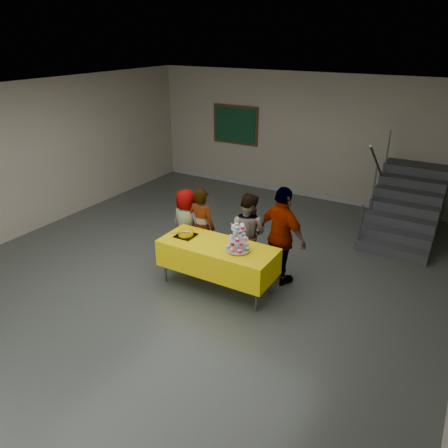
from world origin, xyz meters
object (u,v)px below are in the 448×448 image
Objects in this scene: schoolchild_d at (282,236)px; schoolchild_a at (186,225)px; schoolchild_b at (202,227)px; noticeboard at (235,125)px; staircase at (407,207)px; bake_table at (218,257)px; cupcake_stand at (238,240)px; bear_cake at (186,233)px; schoolchild_c at (247,233)px.

schoolchild_a is at bearing 23.04° from schoolchild_d.
schoolchild_b is 4.67m from noticeboard.
staircase is 4.77m from noticeboard.
cupcake_stand is (0.38, -0.02, 0.39)m from bake_table.
bake_table is 1.32× the size of schoolchild_b.
bake_table is at bearing -0.98° from bear_cake.
noticeboard is at bearing -32.30° from schoolchild_d.
schoolchild_a is 0.93× the size of schoolchild_c.
bear_cake is 4.88m from staircase.
schoolchild_a is 4.53m from noticeboard.
bear_cake is 0.15× the size of staircase.
schoolchild_d is at bearing -169.63° from schoolchild_a.
schoolchild_a reaches higher than bear_cake.
staircase is (2.87, 3.42, -0.22)m from schoolchild_b.
bake_table is 1.42× the size of schoolchild_a.
schoolchild_a reaches higher than bake_table.
bake_table is 0.88m from schoolchild_b.
schoolchild_d is 0.69× the size of staircase.
schoolchild_a is 1.82m from schoolchild_d.
schoolchild_c is (-0.23, 0.74, -0.24)m from cupcake_stand.
schoolchild_a is at bearing 9.67° from schoolchild_c.
schoolchild_b is (-0.66, 0.56, 0.15)m from bake_table.
bear_cake is 1.56m from schoolchild_d.
noticeboard reaches higher than bake_table.
staircase is (1.83, 3.99, -0.46)m from cupcake_stand.
cupcake_stand reaches higher than bear_cake.
schoolchild_a is (-1.39, 0.60, -0.29)m from cupcake_stand.
schoolchild_c reaches higher than schoolchild_b.
staircase is at bearing -10.37° from noticeboard.
bear_cake is at bearing 178.52° from cupcake_stand.
bake_table is 5.25× the size of bear_cake.
noticeboard reaches higher than staircase.
noticeboard reaches higher than schoolchild_b.
schoolchild_c reaches higher than bake_table.
schoolchild_a is 1.02× the size of noticeboard.
schoolchild_c reaches higher than cupcake_stand.
noticeboard reaches higher than schoolchild_a.
schoolchild_b is at bearing -177.03° from schoolchild_a.
schoolchild_a is 4.67m from staircase.
staircase reaches higher than bake_table.
schoolchild_d is at bearing 58.56° from cupcake_stand.
schoolchild_b is (-0.05, 0.55, -0.12)m from bear_cake.
staircase is at bearing -131.69° from schoolchild_b.
schoolchild_c is 0.86× the size of schoolchild_d.
schoolchild_d reaches higher than cupcake_stand.
schoolchild_c is 4.88m from noticeboard.
schoolchild_b is 1.47m from schoolchild_d.
noticeboard is at bearing 169.63° from staircase.
schoolchild_d is (0.65, -0.06, 0.12)m from schoolchild_c.
schoolchild_c reaches higher than bear_cake.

